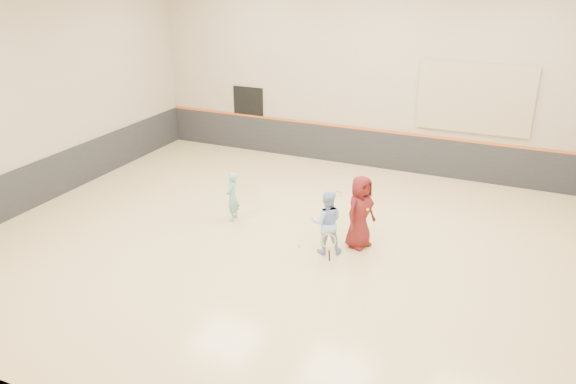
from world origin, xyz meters
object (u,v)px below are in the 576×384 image
at_px(girl, 232,196).
at_px(instructor, 327,222).
at_px(young_man, 360,212).
at_px(spare_racket, 338,192).

bearing_deg(girl, instructor, 67.39).
relative_size(young_man, spare_racket, 2.77).
relative_size(girl, instructor, 0.86).
bearing_deg(instructor, spare_racket, -98.95).
distance_m(instructor, young_man, 0.84).
xyz_separation_m(girl, instructor, (2.76, -0.67, 0.10)).
height_order(girl, spare_racket, girl).
bearing_deg(instructor, girl, -37.08).
xyz_separation_m(instructor, spare_racket, (-0.87, 3.35, -0.68)).
bearing_deg(young_man, spare_racket, 50.18).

